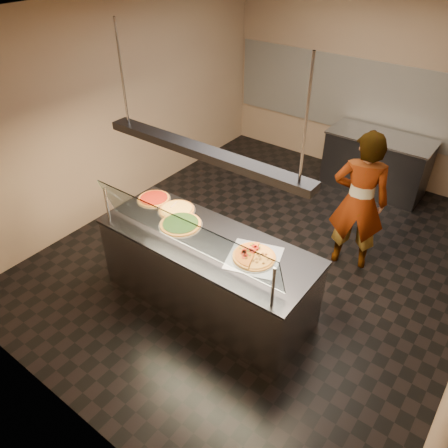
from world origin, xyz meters
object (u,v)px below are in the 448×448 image
Objects in this scene: perforated_tray at (254,258)px; pizza_spinach at (181,224)px; half_pizza_sausage at (263,260)px; sneeze_guard at (183,232)px; worker at (359,202)px; heat_lamp_housing at (204,152)px; pizza_tomato at (154,198)px; serving_counter at (207,272)px; pizza_cheese at (177,209)px; prep_table at (376,163)px; half_pizza_pepperoni at (246,252)px; pizza_spatula at (175,207)px.

pizza_spinach is at bearing -179.48° from perforated_tray.
pizza_spinach is (-1.07, -0.01, -0.01)m from half_pizza_sausage.
sneeze_guard is 2.29m from worker.
worker is at bearing 78.97° from half_pizza_sausage.
sneeze_guard is 0.80m from heat_lamp_housing.
serving_counter is at bearing -13.57° from pizza_tomato.
pizza_cheese is 3.70m from prep_table.
perforated_tray is at bearing -0.16° from half_pizza_pepperoni.
pizza_tomato is at bearing 161.48° from pizza_spinach.
pizza_tomato is at bearing -113.93° from prep_table.
pizza_spinach is at bearing -179.59° from half_pizza_sausage.
half_pizza_sausage reaches higher than pizza_cheese.
pizza_spatula is (-1.34, 0.18, 0.00)m from half_pizza_sausage.
pizza_spinach is at bearing -179.40° from half_pizza_pepperoni.
worker reaches higher than serving_counter.
perforated_tray reaches higher than prep_table.
serving_counter is 3.81× the size of perforated_tray.
worker is (1.40, 1.65, -0.03)m from pizza_spinach.
worker reaches higher than sneeze_guard.
perforated_tray is at bearing -8.37° from pizza_spatula.
heat_lamp_housing is (-1.00, -1.69, 1.03)m from worker.
pizza_cheese is at bearing 137.35° from sneeze_guard.
pizza_spinach is 0.30× the size of prep_table.
prep_table is at bearing -95.36° from worker.
pizza_tomato is 1.44m from heat_lamp_housing.
serving_counter is 0.85m from pizza_spatula.
perforated_tray is at bearing 179.34° from half_pizza_sausage.
pizza_tomato reaches higher than perforated_tray.
pizza_tomato is (-1.00, 0.24, 0.48)m from serving_counter.
half_pizza_pepperoni is at bearing 5.53° from heat_lamp_housing.
half_pizza_pepperoni is at bearing 179.84° from perforated_tray.
pizza_cheese is (-1.20, 0.18, 0.01)m from perforated_tray.
pizza_cheese is 0.19× the size of heat_lamp_housing.
sneeze_guard is at bearing -30.26° from pizza_tomato.
serving_counter is 5.25× the size of half_pizza_sausage.
pizza_spinach is 0.21× the size of heat_lamp_housing.
worker reaches higher than pizza_spinach.
pizza_spinach is at bearing 174.57° from heat_lamp_housing.
half_pizza_pepperoni reaches higher than pizza_spinach.
pizza_cheese is at bearing 171.39° from perforated_tray.
half_pizza_pepperoni is 0.25× the size of worker.
pizza_tomato is (-1.00, 0.59, -0.28)m from sneeze_guard.
prep_table is (0.93, 3.68, -0.48)m from pizza_spinach.
sneeze_guard is 4.74× the size of half_pizza_sausage.
prep_table is (0.54, 3.71, 0.00)m from serving_counter.
worker reaches higher than pizza_cheese.
perforated_tray is at bearing -7.07° from pizza_tomato.
perforated_tray is at bearing 0.52° from pizza_spinach.
heat_lamp_housing reaches higher than half_pizza_pepperoni.
pizza_spinach is 2.16m from worker.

